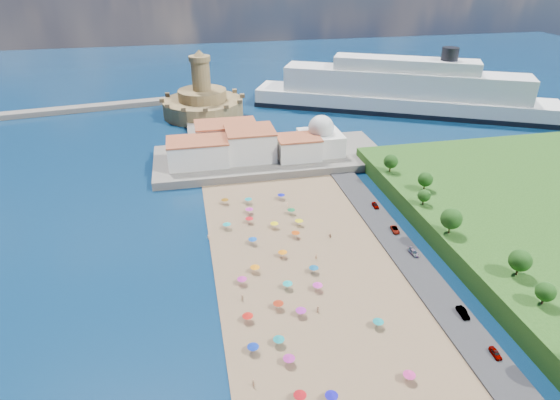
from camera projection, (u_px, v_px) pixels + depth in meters
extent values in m
plane|color=#071938|center=(285.00, 273.00, 121.13)|extent=(700.00, 700.00, 0.00)
cube|color=#59544C|center=(270.00, 157.00, 185.32)|extent=(90.00, 36.00, 3.00)
cube|color=#59544C|center=(208.00, 133.00, 211.72)|extent=(18.00, 70.00, 2.40)
cube|color=#59544C|center=(4.00, 116.00, 232.82)|extent=(199.03, 34.77, 2.60)
cube|color=silver|center=(198.00, 153.00, 173.97)|extent=(22.00, 14.00, 9.00)
cube|color=silver|center=(250.00, 144.00, 178.85)|extent=(18.00, 16.00, 11.00)
cube|color=silver|center=(298.00, 148.00, 179.36)|extent=(16.00, 12.00, 8.00)
cube|color=silver|center=(226.00, 136.00, 188.01)|extent=(24.00, 14.00, 10.00)
cube|color=silver|center=(320.00, 142.00, 184.62)|extent=(16.00, 16.00, 8.00)
sphere|color=silver|center=(321.00, 128.00, 181.81)|extent=(10.00, 10.00, 10.00)
cylinder|color=silver|center=(322.00, 119.00, 180.02)|extent=(1.20, 1.20, 1.60)
cylinder|color=olive|center=(203.00, 107.00, 236.33)|extent=(40.00, 40.00, 8.00)
cylinder|color=olive|center=(202.00, 95.00, 233.28)|extent=(24.00, 24.00, 5.00)
cylinder|color=olive|center=(201.00, 76.00, 228.82)|extent=(9.00, 9.00, 14.00)
cylinder|color=olive|center=(199.00, 58.00, 224.96)|extent=(10.40, 10.40, 2.40)
cone|color=olive|center=(199.00, 53.00, 223.70)|extent=(6.00, 6.00, 3.00)
cube|color=black|center=(400.00, 109.00, 243.03)|extent=(146.10, 87.49, 2.44)
cube|color=white|center=(401.00, 103.00, 241.48)|extent=(145.03, 86.69, 9.05)
cube|color=white|center=(403.00, 83.00, 236.52)|extent=(116.20, 69.71, 12.07)
cube|color=white|center=(406.00, 64.00, 232.27)|extent=(69.34, 43.82, 6.03)
cylinder|color=black|center=(450.00, 54.00, 224.99)|extent=(8.05, 8.05, 6.03)
cylinder|color=gray|center=(281.00, 197.00, 156.26)|extent=(0.07, 0.07, 2.00)
cone|color=#0C11A5|center=(281.00, 194.00, 155.84)|extent=(2.50, 2.50, 0.60)
cylinder|color=gray|center=(289.00, 360.00, 93.57)|extent=(0.07, 0.07, 2.00)
cone|color=#A42389|center=(289.00, 357.00, 93.15)|extent=(2.50, 2.50, 0.60)
cylinder|color=gray|center=(331.00, 398.00, 85.76)|extent=(0.07, 0.07, 2.00)
cone|color=#130DAF|center=(332.00, 394.00, 85.34)|extent=(2.50, 2.50, 0.60)
cylinder|color=gray|center=(278.00, 305.00, 108.16)|extent=(0.07, 0.07, 2.00)
cone|color=#A0260E|center=(278.00, 302.00, 107.74)|extent=(2.50, 2.50, 0.60)
cylinder|color=gray|center=(248.00, 318.00, 104.46)|extent=(0.07, 0.07, 2.00)
cone|color=#B9150E|center=(248.00, 315.00, 104.04)|extent=(2.50, 2.50, 0.60)
cylinder|color=gray|center=(283.00, 254.00, 126.55)|extent=(0.07, 0.07, 2.00)
cone|color=orange|center=(283.00, 251.00, 126.12)|extent=(2.50, 2.50, 0.60)
cylinder|color=gray|center=(249.00, 211.00, 147.61)|extent=(0.07, 0.07, 2.00)
cone|color=#B0259B|center=(249.00, 208.00, 147.19)|extent=(2.50, 2.50, 0.60)
cylinder|color=gray|center=(299.00, 222.00, 141.28)|extent=(0.07, 0.07, 2.00)
cone|color=yellow|center=(299.00, 220.00, 140.86)|extent=(2.50, 2.50, 0.60)
cylinder|color=gray|center=(242.00, 281.00, 116.19)|extent=(0.07, 0.07, 2.00)
cone|color=#B2268C|center=(242.00, 278.00, 115.76)|extent=(2.50, 2.50, 0.60)
cylinder|color=gray|center=(288.00, 285.00, 114.62)|extent=(0.07, 0.07, 2.00)
cone|color=#119D9C|center=(288.00, 283.00, 114.19)|extent=(2.50, 2.50, 0.60)
cylinder|color=gray|center=(255.00, 269.00, 120.54)|extent=(0.07, 0.07, 2.00)
cone|color=orange|center=(255.00, 266.00, 120.12)|extent=(2.50, 2.50, 0.60)
cylinder|color=gray|center=(318.00, 287.00, 114.06)|extent=(0.07, 0.07, 2.00)
cone|color=#C72AA5|center=(318.00, 284.00, 113.63)|extent=(2.50, 2.50, 0.60)
cylinder|color=gray|center=(249.00, 220.00, 142.45)|extent=(0.07, 0.07, 2.00)
cone|color=red|center=(249.00, 218.00, 142.03)|extent=(2.50, 2.50, 0.60)
cylinder|color=gray|center=(225.00, 201.00, 153.20)|extent=(0.07, 0.07, 2.00)
cone|color=#7B4C0B|center=(225.00, 199.00, 152.77)|extent=(2.50, 2.50, 0.60)
cylinder|color=gray|center=(253.00, 241.00, 132.22)|extent=(0.07, 0.07, 2.00)
cone|color=#0D4AB2|center=(253.00, 238.00, 131.80)|extent=(2.50, 2.50, 0.60)
cylinder|color=gray|center=(301.00, 312.00, 106.05)|extent=(0.07, 0.07, 2.00)
cone|color=purple|center=(301.00, 309.00, 105.63)|extent=(2.50, 2.50, 0.60)
cylinder|color=gray|center=(274.00, 225.00, 139.87)|extent=(0.07, 0.07, 2.00)
cone|color=yellow|center=(274.00, 223.00, 139.45)|extent=(2.50, 2.50, 0.60)
cylinder|color=gray|center=(253.00, 349.00, 96.32)|extent=(0.07, 0.07, 2.00)
cone|color=#0B2797|center=(253.00, 346.00, 95.90)|extent=(2.50, 2.50, 0.60)
cylinder|color=gray|center=(227.00, 226.00, 139.45)|extent=(0.07, 0.07, 2.00)
cone|color=#119D9E|center=(227.00, 223.00, 139.03)|extent=(2.50, 2.50, 0.60)
cylinder|color=gray|center=(279.00, 341.00, 98.17)|extent=(0.07, 0.07, 2.00)
cone|color=#0E7D82|center=(279.00, 338.00, 97.75)|extent=(2.50, 2.50, 0.60)
cylinder|color=gray|center=(296.00, 234.00, 135.28)|extent=(0.07, 0.07, 2.00)
cone|color=#C34208|center=(296.00, 232.00, 134.85)|extent=(2.50, 2.50, 0.60)
cylinder|color=gray|center=(248.00, 201.00, 153.60)|extent=(0.07, 0.07, 2.00)
cone|color=#0F8891|center=(248.00, 198.00, 153.18)|extent=(2.50, 2.50, 0.60)
cylinder|color=gray|center=(378.00, 324.00, 102.86)|extent=(0.07, 0.07, 2.00)
cone|color=#0E8184|center=(378.00, 320.00, 102.44)|extent=(2.50, 2.50, 0.60)
cylinder|color=gray|center=(300.00, 397.00, 85.85)|extent=(0.07, 0.07, 2.00)
cone|color=#A60D14|center=(300.00, 394.00, 85.42)|extent=(2.50, 2.50, 0.60)
cylinder|color=gray|center=(291.00, 212.00, 147.22)|extent=(0.07, 0.07, 2.00)
cone|color=#126636|center=(291.00, 209.00, 146.80)|extent=(2.50, 2.50, 0.60)
cylinder|color=gray|center=(409.00, 377.00, 89.95)|extent=(0.07, 0.07, 2.00)
cone|color=#C32979|center=(410.00, 374.00, 89.53)|extent=(2.50, 2.50, 0.60)
cylinder|color=gray|center=(314.00, 270.00, 120.32)|extent=(0.07, 0.07, 2.00)
cone|color=#0E5587|center=(314.00, 267.00, 119.90)|extent=(2.50, 2.50, 0.60)
imported|color=tan|center=(208.00, 237.00, 134.40)|extent=(1.04, 0.63, 1.56)
imported|color=tan|center=(242.00, 298.00, 110.80)|extent=(1.02, 0.95, 1.69)
imported|color=tan|center=(316.00, 257.00, 125.63)|extent=(0.76, 0.72, 1.74)
imported|color=tan|center=(253.00, 383.00, 88.76)|extent=(0.59, 0.77, 1.88)
imported|color=tan|center=(287.00, 205.00, 151.58)|extent=(0.85, 1.16, 1.61)
imported|color=tan|center=(330.00, 236.00, 135.09)|extent=(1.35, 1.40, 1.59)
imported|color=tan|center=(318.00, 309.00, 107.22)|extent=(0.98, 0.82, 1.71)
imported|color=gray|center=(395.00, 230.00, 137.58)|extent=(2.64, 4.62, 1.21)
imported|color=gray|center=(414.00, 252.00, 127.17)|extent=(2.14, 4.31, 1.20)
imported|color=gray|center=(496.00, 353.00, 95.24)|extent=(1.65, 3.60, 1.20)
imported|color=gray|center=(375.00, 205.00, 150.71)|extent=(1.79, 3.95, 1.32)
imported|color=gray|center=(463.00, 312.00, 105.82)|extent=(1.74, 4.36, 1.41)
cylinder|color=#382314|center=(543.00, 299.00, 100.96)|extent=(0.50, 0.50, 2.38)
sphere|color=#14380F|center=(546.00, 292.00, 99.95)|extent=(4.29, 4.29, 4.29)
cylinder|color=#382314|center=(518.00, 270.00, 110.01)|extent=(0.50, 0.50, 2.92)
sphere|color=#14380F|center=(520.00, 260.00, 108.77)|extent=(5.26, 5.26, 5.26)
cylinder|color=#382314|center=(450.00, 228.00, 126.34)|extent=(0.50, 0.50, 3.21)
sphere|color=#14380F|center=(451.00, 219.00, 124.99)|extent=(5.78, 5.78, 5.78)
cylinder|color=#382314|center=(423.00, 201.00, 140.96)|extent=(0.50, 0.50, 2.14)
sphere|color=#14380F|center=(424.00, 196.00, 140.06)|extent=(3.85, 3.85, 3.85)
cylinder|color=#382314|center=(424.00, 186.00, 149.59)|extent=(0.50, 0.50, 2.63)
sphere|color=#14380F|center=(425.00, 179.00, 148.48)|extent=(4.73, 4.73, 4.73)
cylinder|color=#382314|center=(390.00, 168.00, 161.98)|extent=(0.50, 0.50, 2.75)
sphere|color=#14380F|center=(391.00, 161.00, 160.81)|extent=(4.96, 4.96, 4.96)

